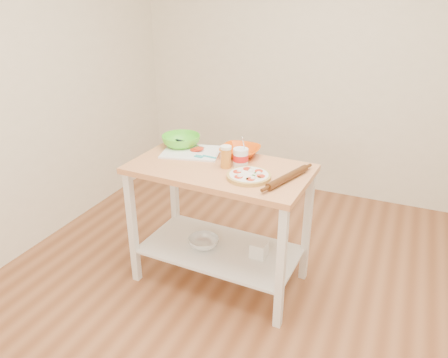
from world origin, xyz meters
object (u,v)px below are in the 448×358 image
Objects in this scene: prep_island at (220,200)px; spatula at (205,157)px; orange_bowl at (240,151)px; shelf_bin at (259,250)px; beer_pint at (226,157)px; shelf_glass_bowl at (204,242)px; pizza at (249,176)px; cutting_board at (191,152)px; green_bowl at (181,141)px; rolling_pin at (288,177)px; yogurt_tub at (241,157)px; knife at (186,143)px.

prep_island is 7.89× the size of spatula.
shelf_bin is (0.23, -0.21, -0.62)m from orange_bowl.
beer_pint is 0.67× the size of shelf_glass_bowl.
shelf_bin is (0.25, 0.02, -0.66)m from beer_pint.
orange_bowl is at bearing 120.09° from pizza.
cutting_board is 0.15m from green_bowl.
shelf_glass_bowl is (-0.17, -0.26, -0.64)m from orange_bowl.
shelf_bin is at bearing 161.81° from rolling_pin.
orange_bowl is (-0.19, 0.33, 0.02)m from pizza.
shelf_bin is at bearing -14.49° from yogurt_tub.
rolling_pin is (0.87, -0.32, 0.01)m from knife.
spatula is at bearing 106.26° from shelf_glass_bowl.
beer_pint is at bearing -176.24° from shelf_bin.
shelf_bin is at bearing -16.74° from green_bowl.
green_bowl is (-0.01, -0.04, 0.03)m from knife.
pizza is at bearing -11.29° from shelf_glass_bowl.
pizza is 0.24m from rolling_pin.
knife is at bearing 148.52° from beer_pint.
prep_island is 0.32m from spatula.
prep_island is at bearing 11.85° from shelf_glass_bowl.
prep_island is at bearing 175.06° from rolling_pin.
knife reaches higher than prep_island.
cutting_board is 1.17× the size of rolling_pin.
shelf_glass_bowl is (-0.16, -0.03, -0.68)m from beer_pint.
beer_pint reaches higher than green_bowl.
cutting_board is 0.17m from knife.
shelf_bin is at bearing -3.99° from knife.
beer_pint reaches higher than orange_bowl.
prep_island is at bearing -23.96° from spatula.
pizza is at bearing -21.87° from prep_island.
rolling_pin is at bearing -3.54° from knife.
prep_island is 4.37× the size of pizza.
pizza is 0.60× the size of cutting_board.
prep_island is 3.10× the size of rolling_pin.
orange_bowl is 0.23m from beer_pint.
prep_island is at bearing -102.87° from orange_bowl.
cutting_board reaches higher than prep_island.
shelf_glass_bowl is at bearing -173.67° from shelf_bin.
pizza is 1.28× the size of yogurt_tub.
shelf_glass_bowl is 2.06× the size of shelf_bin.
cutting_board is at bearing -31.52° from knife.
yogurt_tub reaches higher than cutting_board.
knife is 0.96× the size of green_bowl.
cutting_board reaches higher than knife.
beer_pint is 1.37× the size of shelf_bin.
orange_bowl reaches higher than prep_island.
spatula is at bearing -40.15° from cutting_board.
beer_pint is (0.33, -0.15, 0.07)m from cutting_board.
beer_pint is at bearing -17.41° from spatula.
yogurt_tub is (0.12, 0.06, 0.31)m from prep_island.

